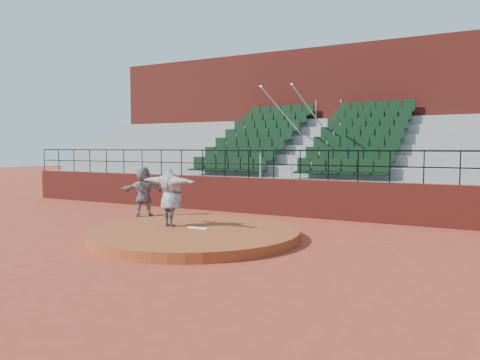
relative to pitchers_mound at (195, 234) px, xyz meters
The scene contains 9 objects.
ground 0.12m from the pitchers_mound, ahead, with size 90.00×90.00×0.00m, color #A33A24.
pitchers_mound is the anchor object (origin of this frame).
pitching_rubber 0.21m from the pitchers_mound, 90.00° to the left, with size 0.60×0.15×0.03m, color white.
boundary_wall 5.03m from the pitchers_mound, 90.00° to the left, with size 24.00×0.30×1.30m, color maroon.
wall_railing 5.35m from the pitchers_mound, 90.00° to the left, with size 24.04×0.05×1.03m.
seating_deck 8.75m from the pitchers_mound, 90.00° to the left, with size 24.00×5.97×4.63m.
press_box_facade 13.06m from the pitchers_mound, 90.00° to the left, with size 24.00×3.00×7.10m, color maroon.
pitcher 1.27m from the pitchers_mound, behind, with size 1.97×0.54×1.60m, color black.
fielder 4.67m from the pitchers_mound, 146.68° to the left, with size 1.62×0.52×1.75m, color black.
Camera 1 is at (6.86, -10.12, 2.40)m, focal length 35.00 mm.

